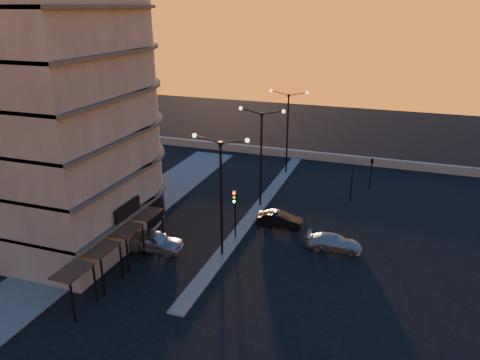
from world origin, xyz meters
name	(u,v)px	position (x,y,z in m)	size (l,w,h in m)	color
ground	(222,255)	(0.00, 0.00, 0.00)	(120.00, 120.00, 0.00)	black
sidewalk_west	(132,215)	(-10.50, 4.00, 0.06)	(5.00, 40.00, 0.12)	#52524F
median	(260,205)	(0.00, 10.00, 0.06)	(1.20, 36.00, 0.12)	#52524F
parapet	(313,156)	(2.00, 26.00, 0.50)	(44.00, 0.50, 1.00)	slate
building	(53,90)	(-14.00, 0.03, 11.91)	(14.35, 17.08, 25.00)	#625C56
streetlamp_near	(221,188)	(0.00, 0.00, 5.59)	(4.32, 0.32, 9.51)	black
streetlamp_mid	(261,150)	(0.00, 10.00, 5.59)	(4.32, 0.32, 9.51)	black
streetlamp_far	(288,126)	(0.00, 20.00, 5.59)	(4.32, 0.32, 9.51)	black
traffic_light_main	(235,207)	(0.00, 2.87, 2.89)	(0.28, 0.44, 4.25)	black
signal_east_a	(352,183)	(8.00, 14.00, 1.93)	(0.13, 0.16, 3.60)	black
signal_east_b	(372,161)	(9.50, 18.00, 3.10)	(0.42, 1.99, 3.60)	black
car_hatchback	(154,241)	(-5.33, -1.02, 0.79)	(1.86, 4.62, 1.57)	#96969C
car_sedan	(280,220)	(2.90, 6.33, 0.65)	(1.38, 3.96, 1.31)	black
car_wagon	(334,242)	(8.00, 3.74, 0.62)	(1.74, 4.28, 1.24)	gray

